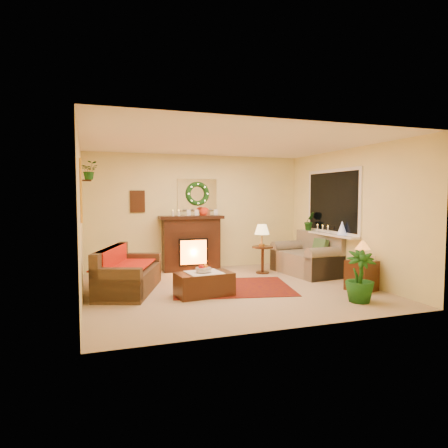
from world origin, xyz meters
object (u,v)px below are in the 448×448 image
object	(u,v)px
sofa	(129,267)
side_table_round	(263,258)
coffee_table	(204,283)
loveseat	(307,254)
end_table_square	(362,275)
fireplace	(191,246)

from	to	relation	value
sofa	side_table_round	xyz separation A→B (m)	(2.89, 0.75, -0.10)
coffee_table	sofa	bearing A→B (deg)	141.27
sofa	loveseat	xyz separation A→B (m)	(3.75, 0.36, -0.01)
end_table_square	coffee_table	xyz separation A→B (m)	(-2.74, 0.53, -0.06)
sofa	side_table_round	size ratio (longest dim) A/B	3.07
loveseat	coffee_table	size ratio (longest dim) A/B	1.64
fireplace	sofa	bearing A→B (deg)	-131.99
side_table_round	coffee_table	bearing A→B (deg)	-139.53
sofa	fireplace	world-z (taller)	fireplace
loveseat	side_table_round	size ratio (longest dim) A/B	2.61
fireplace	coffee_table	world-z (taller)	fireplace
loveseat	coffee_table	world-z (taller)	loveseat
side_table_round	end_table_square	distance (m)	2.26
end_table_square	coffee_table	size ratio (longest dim) A/B	0.57
sofa	side_table_round	bearing A→B (deg)	34.59
sofa	fireplace	size ratio (longest dim) A/B	1.42
fireplace	coffee_table	bearing A→B (deg)	-97.56
fireplace	side_table_round	size ratio (longest dim) A/B	2.16
loveseat	end_table_square	size ratio (longest dim) A/B	2.89
side_table_round	fireplace	bearing A→B (deg)	148.25
loveseat	coffee_table	distance (m)	2.84
sofa	loveseat	world-z (taller)	loveseat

